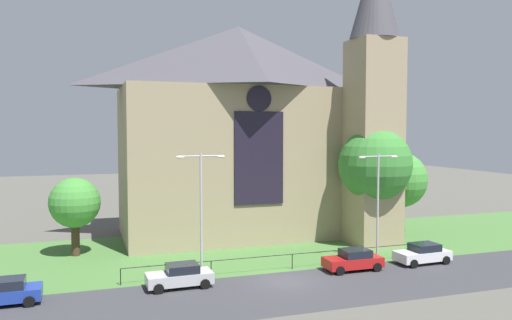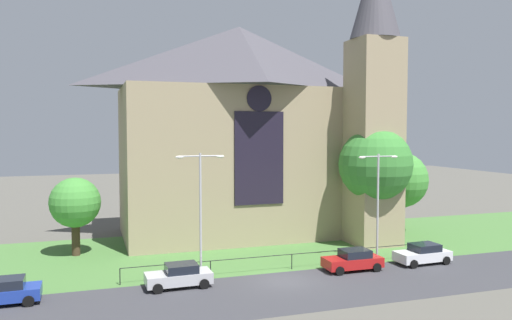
{
  "view_description": "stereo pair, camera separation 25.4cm",
  "coord_description": "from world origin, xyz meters",
  "px_view_note": "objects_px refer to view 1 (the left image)",
  "views": [
    {
      "loc": [
        -12.51,
        -31.02,
        10.11
      ],
      "look_at": [
        0.62,
        8.0,
        7.67
      ],
      "focal_mm": 35.51,
      "sensor_mm": 36.0,
      "label": 1
    },
    {
      "loc": [
        -12.27,
        -31.1,
        10.11
      ],
      "look_at": [
        0.62,
        8.0,
        7.67
      ],
      "focal_mm": 35.51,
      "sensor_mm": 36.0,
      "label": 2
    }
  ],
  "objects_px": {
    "streetlamp_near": "(201,199)",
    "streetlamp_far": "(378,193)",
    "tree_right_near": "(375,165)",
    "parked_car_silver": "(180,276)",
    "parked_car_white": "(423,254)",
    "church_building": "(248,128)",
    "parked_car_blue": "(4,292)",
    "tree_left_far": "(75,203)",
    "tree_right_far": "(399,180)",
    "parked_car_red": "(353,260)"
  },
  "relations": [
    {
      "from": "tree_right_far",
      "to": "streetlamp_near",
      "type": "distance_m",
      "value": 23.84
    },
    {
      "from": "church_building",
      "to": "parked_car_blue",
      "type": "bearing_deg",
      "value": -143.34
    },
    {
      "from": "tree_right_near",
      "to": "parked_car_white",
      "type": "xyz_separation_m",
      "value": [
        0.22,
        -6.49,
        -6.29
      ]
    },
    {
      "from": "church_building",
      "to": "parked_car_silver",
      "type": "height_order",
      "value": "church_building"
    },
    {
      "from": "tree_right_near",
      "to": "tree_left_far",
      "type": "bearing_deg",
      "value": 169.88
    },
    {
      "from": "streetlamp_near",
      "to": "parked_car_red",
      "type": "relative_size",
      "value": 2.03
    },
    {
      "from": "tree_right_far",
      "to": "parked_car_blue",
      "type": "xyz_separation_m",
      "value": [
        -33.98,
        -10.79,
        -4.42
      ]
    },
    {
      "from": "tree_right_far",
      "to": "parked_car_white",
      "type": "relative_size",
      "value": 1.87
    },
    {
      "from": "parked_car_silver",
      "to": "tree_right_far",
      "type": "bearing_deg",
      "value": -156.94
    },
    {
      "from": "tree_right_far",
      "to": "streetlamp_far",
      "type": "bearing_deg",
      "value": -131.63
    },
    {
      "from": "streetlamp_near",
      "to": "parked_car_white",
      "type": "relative_size",
      "value": 2.01
    },
    {
      "from": "church_building",
      "to": "tree_left_far",
      "type": "bearing_deg",
      "value": -167.04
    },
    {
      "from": "parked_car_blue",
      "to": "parked_car_silver",
      "type": "distance_m",
      "value": 10.26
    },
    {
      "from": "tree_right_near",
      "to": "tree_right_far",
      "type": "relative_size",
      "value": 1.3
    },
    {
      "from": "parked_car_white",
      "to": "parked_car_red",
      "type": "bearing_deg",
      "value": -2.22
    },
    {
      "from": "church_building",
      "to": "tree_right_far",
      "type": "height_order",
      "value": "church_building"
    },
    {
      "from": "tree_right_far",
      "to": "parked_car_red",
      "type": "relative_size",
      "value": 1.89
    },
    {
      "from": "parked_car_red",
      "to": "parked_car_silver",
      "type": "bearing_deg",
      "value": 0.35
    },
    {
      "from": "tree_right_near",
      "to": "parked_car_white",
      "type": "bearing_deg",
      "value": -88.03
    },
    {
      "from": "streetlamp_near",
      "to": "streetlamp_far",
      "type": "xyz_separation_m",
      "value": [
        13.76,
        0.0,
        -0.14
      ]
    },
    {
      "from": "streetlamp_near",
      "to": "church_building",
      "type": "bearing_deg",
      "value": 59.94
    },
    {
      "from": "streetlamp_near",
      "to": "parked_car_red",
      "type": "height_order",
      "value": "streetlamp_near"
    },
    {
      "from": "tree_right_near",
      "to": "tree_left_far",
      "type": "height_order",
      "value": "tree_right_near"
    },
    {
      "from": "tree_left_far",
      "to": "streetlamp_near",
      "type": "height_order",
      "value": "streetlamp_near"
    },
    {
      "from": "streetlamp_near",
      "to": "parked_car_silver",
      "type": "xyz_separation_m",
      "value": [
        -1.74,
        -1.52,
        -4.67
      ]
    },
    {
      "from": "church_building",
      "to": "parked_car_silver",
      "type": "distance_m",
      "value": 19.67
    },
    {
      "from": "tree_right_far",
      "to": "parked_car_silver",
      "type": "xyz_separation_m",
      "value": [
        -23.72,
        -10.76,
        -4.42
      ]
    },
    {
      "from": "tree_right_near",
      "to": "parked_car_white",
      "type": "relative_size",
      "value": 2.42
    },
    {
      "from": "church_building",
      "to": "tree_right_near",
      "type": "distance_m",
      "value": 12.53
    },
    {
      "from": "tree_right_far",
      "to": "parked_car_white",
      "type": "bearing_deg",
      "value": -115.74
    },
    {
      "from": "tree_left_far",
      "to": "parked_car_blue",
      "type": "distance_m",
      "value": 12.04
    },
    {
      "from": "parked_car_silver",
      "to": "parked_car_red",
      "type": "height_order",
      "value": "same"
    },
    {
      "from": "church_building",
      "to": "parked_car_silver",
      "type": "xyz_separation_m",
      "value": [
        -9.26,
        -14.5,
        -9.53
      ]
    },
    {
      "from": "streetlamp_near",
      "to": "parked_car_red",
      "type": "distance_m",
      "value": 11.89
    },
    {
      "from": "parked_car_blue",
      "to": "church_building",
      "type": "bearing_deg",
      "value": -143.93
    },
    {
      "from": "streetlamp_far",
      "to": "tree_right_far",
      "type": "bearing_deg",
      "value": 48.37
    },
    {
      "from": "tree_right_near",
      "to": "streetlamp_near",
      "type": "bearing_deg",
      "value": -163.42
    },
    {
      "from": "church_building",
      "to": "parked_car_silver",
      "type": "bearing_deg",
      "value": -122.54
    },
    {
      "from": "streetlamp_near",
      "to": "parked_car_blue",
      "type": "bearing_deg",
      "value": -172.67
    },
    {
      "from": "parked_car_silver",
      "to": "parked_car_white",
      "type": "relative_size",
      "value": 1.0
    },
    {
      "from": "tree_right_near",
      "to": "parked_car_blue",
      "type": "xyz_separation_m",
      "value": [
        -28.54,
        -6.47,
        -6.29
      ]
    },
    {
      "from": "streetlamp_far",
      "to": "parked_car_blue",
      "type": "xyz_separation_m",
      "value": [
        -25.76,
        -1.54,
        -4.54
      ]
    },
    {
      "from": "tree_left_far",
      "to": "streetlamp_near",
      "type": "relative_size",
      "value": 0.74
    },
    {
      "from": "church_building",
      "to": "tree_left_far",
      "type": "distance_m",
      "value": 17.27
    },
    {
      "from": "parked_car_silver",
      "to": "parked_car_white",
      "type": "xyz_separation_m",
      "value": [
        18.51,
        -0.04,
        0.0
      ]
    },
    {
      "from": "tree_right_near",
      "to": "parked_car_silver",
      "type": "relative_size",
      "value": 2.43
    },
    {
      "from": "tree_right_near",
      "to": "parked_car_silver",
      "type": "height_order",
      "value": "tree_right_near"
    },
    {
      "from": "church_building",
      "to": "streetlamp_near",
      "type": "xyz_separation_m",
      "value": [
        -7.51,
        -12.98,
        -4.86
      ]
    },
    {
      "from": "tree_left_far",
      "to": "parked_car_silver",
      "type": "relative_size",
      "value": 1.49
    },
    {
      "from": "tree_right_near",
      "to": "parked_car_red",
      "type": "bearing_deg",
      "value": -131.47
    }
  ]
}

